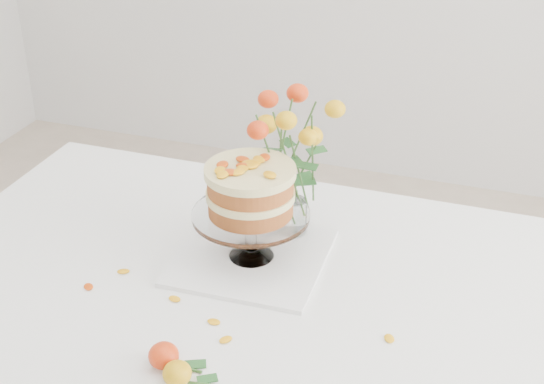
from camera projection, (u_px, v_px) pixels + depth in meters
The scene contains 12 objects.
table at pixel (251, 315), 1.57m from camera, with size 1.43×0.93×0.76m.
napkin at pixel (251, 257), 1.60m from camera, with size 0.30×0.30×0.01m, color white.
cake_stand at pixel (251, 195), 1.53m from camera, with size 0.24×0.24×0.22m.
rose_vase at pixel (293, 154), 1.59m from camera, with size 0.27×0.27×0.34m.
loose_rose_near at pixel (177, 374), 1.27m from camera, with size 0.09×0.05×0.04m.
loose_rose_far at pixel (164, 356), 1.30m from camera, with size 0.10×0.05×0.05m.
stray_petal_a at pixel (175, 299), 1.48m from camera, with size 0.03×0.02×0.00m, color #F2A30F.
stray_petal_b at pixel (214, 322), 1.42m from camera, with size 0.03×0.02×0.00m, color #F2A30F.
stray_petal_c at pixel (226, 340), 1.37m from camera, with size 0.03×0.02×0.00m, color #F2A30F.
stray_petal_d at pixel (123, 272), 1.56m from camera, with size 0.03×0.02×0.00m, color #F2A30F.
stray_petal_e at pixel (89, 287), 1.51m from camera, with size 0.03×0.02×0.00m, color #F2A30F.
stray_petal_f at pixel (389, 339), 1.37m from camera, with size 0.03×0.02×0.00m, color #F2A30F.
Camera 1 is at (0.45, -1.16, 1.66)m, focal length 50.00 mm.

